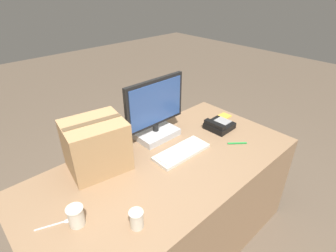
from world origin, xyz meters
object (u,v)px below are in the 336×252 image
object	(u,v)px
monitor	(155,115)
keyboard	(181,152)
sticky_note_pad	(225,116)
paper_cup_left	(76,216)
spoon	(59,223)
desk_phone	(219,125)
cardboard_box	(96,145)
pen_marker	(237,143)
paper_cup_right	(137,219)

from	to	relation	value
monitor	keyboard	size ratio (longest dim) A/B	1.23
monitor	sticky_note_pad	distance (m)	0.68
paper_cup_left	spoon	bearing A→B (deg)	136.72
desk_phone	sticky_note_pad	world-z (taller)	desk_phone
spoon	cardboard_box	xyz separation A→B (m)	(0.37, 0.26, 0.16)
cardboard_box	keyboard	bearing A→B (deg)	-28.31
spoon	sticky_note_pad	size ratio (longest dim) A/B	1.83
monitor	cardboard_box	size ratio (longest dim) A/B	1.27
desk_phone	pen_marker	distance (m)	0.24
paper_cup_left	pen_marker	distance (m)	1.16
paper_cup_right	desk_phone	bearing A→B (deg)	16.49
cardboard_box	sticky_note_pad	bearing A→B (deg)	-6.57
desk_phone	sticky_note_pad	size ratio (longest dim) A/B	2.20
monitor	spoon	distance (m)	0.92
desk_phone	paper_cup_left	world-z (taller)	paper_cup_left
desk_phone	paper_cup_right	distance (m)	1.07
monitor	paper_cup_left	size ratio (longest dim) A/B	4.72
sticky_note_pad	desk_phone	bearing A→B (deg)	-155.45
paper_cup_left	sticky_note_pad	distance (m)	1.45
monitor	cardboard_box	bearing A→B (deg)	-176.97
paper_cup_right	cardboard_box	world-z (taller)	cardboard_box
keyboard	desk_phone	bearing A→B (deg)	5.05
desk_phone	cardboard_box	size ratio (longest dim) A/B	0.50
pen_marker	monitor	bearing A→B (deg)	-12.38
desk_phone	paper_cup_left	distance (m)	1.23
cardboard_box	pen_marker	size ratio (longest dim) A/B	3.51
keyboard	paper_cup_right	world-z (taller)	paper_cup_right
desk_phone	paper_cup_right	world-z (taller)	paper_cup_right
spoon	cardboard_box	world-z (taller)	cardboard_box
cardboard_box	sticky_note_pad	xyz separation A→B (m)	(1.13, -0.13, -0.15)
spoon	pen_marker	size ratio (longest dim) A/B	1.45
monitor	paper_cup_right	world-z (taller)	monitor
keyboard	paper_cup_right	bearing A→B (deg)	-153.93
pen_marker	paper_cup_right	bearing A→B (deg)	45.48
paper_cup_right	cardboard_box	distance (m)	0.55
keyboard	spoon	bearing A→B (deg)	-179.04
keyboard	cardboard_box	distance (m)	0.56
monitor	spoon	bearing A→B (deg)	-161.86
paper_cup_left	paper_cup_right	distance (m)	0.29
pen_marker	sticky_note_pad	bearing A→B (deg)	-91.08
paper_cup_left	paper_cup_right	world-z (taller)	paper_cup_left
keyboard	spoon	xyz separation A→B (m)	(-0.85, -0.00, -0.01)
desk_phone	pen_marker	bearing A→B (deg)	-110.78
spoon	desk_phone	bearing A→B (deg)	21.99
cardboard_box	pen_marker	distance (m)	0.97
monitor	cardboard_box	world-z (taller)	monitor
monitor	paper_cup_left	xyz separation A→B (m)	(-0.79, -0.35, -0.12)
keyboard	sticky_note_pad	size ratio (longest dim) A/B	4.56
keyboard	paper_cup_left	bearing A→B (deg)	-174.39
sticky_note_pad	monitor	bearing A→B (deg)	166.26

